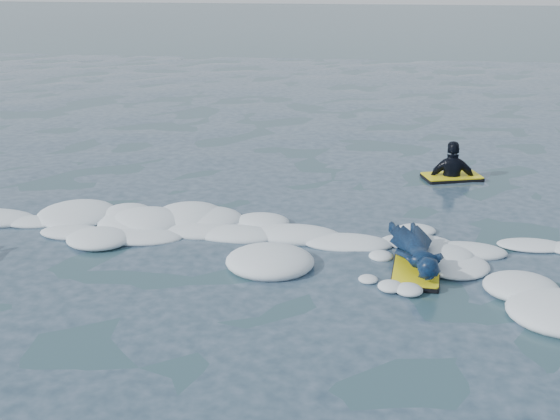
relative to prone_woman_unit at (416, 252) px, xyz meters
The scene contains 4 objects.
ground 2.91m from the prone_woman_unit, 164.01° to the right, with size 120.00×120.00×0.00m, color #173039.
foam_band 2.81m from the prone_woman_unit, behind, with size 12.00×3.10×0.30m, color white, non-canonical shape.
prone_woman_unit is the anchor object (origin of this frame).
waiting_rider_unit 4.13m from the prone_woman_unit, 78.12° to the left, with size 1.16×0.85×1.56m.
Camera 1 is at (2.15, -7.70, 3.75)m, focal length 45.00 mm.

